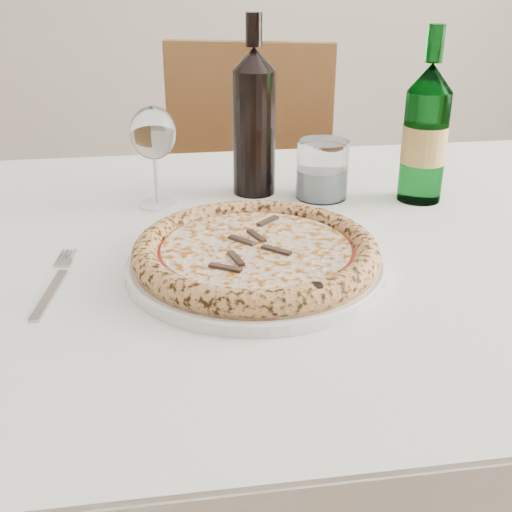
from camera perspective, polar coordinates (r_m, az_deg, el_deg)
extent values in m
cube|color=brown|center=(0.91, -0.56, -0.02)|extent=(1.56, 0.95, 0.04)
cube|color=white|center=(0.90, -0.57, 1.31)|extent=(1.63, 1.02, 0.01)
cube|color=white|center=(1.37, -2.10, 4.59)|extent=(1.57, 0.01, 0.22)
cube|color=brown|center=(1.63, -1.64, 0.72)|extent=(0.53, 0.53, 0.04)
cube|color=brown|center=(1.73, -0.58, 10.96)|extent=(0.44, 0.14, 0.46)
cylinder|color=brown|center=(1.88, 5.13, -3.86)|extent=(0.04, 0.04, 0.43)
cylinder|color=brown|center=(1.56, 4.21, -10.43)|extent=(0.04, 0.04, 0.43)
cylinder|color=brown|center=(1.93, -6.11, -3.08)|extent=(0.04, 0.04, 0.43)
cylinder|color=brown|center=(1.62, -9.37, -9.20)|extent=(0.04, 0.04, 0.43)
cylinder|color=white|center=(0.81, 0.00, -0.84)|extent=(0.33, 0.33, 0.01)
torus|color=white|center=(0.80, 0.00, -0.52)|extent=(0.32, 0.32, 0.01)
cylinder|color=tan|center=(0.80, 0.00, 0.00)|extent=(0.30, 0.30, 0.01)
torus|color=tan|center=(0.80, 0.00, 0.52)|extent=(0.31, 0.31, 0.03)
cylinder|color=#A90812|center=(0.80, 0.00, 0.52)|extent=(0.26, 0.26, 0.00)
cylinder|color=beige|center=(0.80, 0.00, 0.72)|extent=(0.24, 0.24, 0.00)
cube|color=#2E2016|center=(0.80, 2.14, 1.09)|extent=(0.04, 0.01, 0.00)
cube|color=#2E2016|center=(0.84, 1.40, 2.22)|extent=(0.03, 0.04, 0.00)
cube|color=#2E2016|center=(0.85, -2.61, 2.50)|extent=(0.03, 0.04, 0.00)
cube|color=#2E2016|center=(0.79, -2.55, 0.92)|extent=(0.04, 0.01, 0.00)
cube|color=#2E2016|center=(0.75, -1.73, -0.48)|extent=(0.03, 0.04, 0.00)
cube|color=#2E2016|center=(0.74, 3.22, -0.82)|extent=(0.03, 0.04, 0.00)
cube|color=#A7A9AC|center=(0.79, -17.82, -3.16)|extent=(0.02, 0.12, 0.00)
cube|color=#A7A9AC|center=(0.85, -16.85, -0.82)|extent=(0.02, 0.02, 0.00)
cylinder|color=#A7A9AC|center=(0.88, -17.08, -0.17)|extent=(0.00, 0.03, 0.00)
cylinder|color=#A7A9AC|center=(0.88, -16.74, -0.16)|extent=(0.00, 0.03, 0.00)
cylinder|color=#A7A9AC|center=(0.88, -16.40, -0.15)|extent=(0.00, 0.03, 0.00)
cylinder|color=#A7A9AC|center=(0.87, -16.06, -0.13)|extent=(0.00, 0.03, 0.00)
cylinder|color=silver|center=(1.04, -8.72, 4.56)|extent=(0.06, 0.06, 0.00)
cylinder|color=silver|center=(1.03, -8.86, 6.76)|extent=(0.01, 0.01, 0.08)
ellipsoid|color=silver|center=(1.01, -9.14, 10.76)|extent=(0.07, 0.07, 0.08)
cylinder|color=silver|center=(1.06, 5.91, 7.66)|extent=(0.08, 0.08, 0.09)
cylinder|color=silver|center=(1.07, 5.85, 6.47)|extent=(0.08, 0.08, 0.05)
cylinder|color=#35914C|center=(1.06, 14.68, 9.32)|extent=(0.07, 0.07, 0.17)
cone|color=#35914C|center=(1.04, 15.34, 15.08)|extent=(0.07, 0.07, 0.04)
cylinder|color=#35914C|center=(1.04, 15.65, 17.74)|extent=(0.03, 0.03, 0.05)
cylinder|color=#DBD66D|center=(1.06, 14.72, 9.60)|extent=(0.07, 0.07, 0.06)
cylinder|color=black|center=(1.06, -0.17, 10.82)|extent=(0.07, 0.07, 0.20)
cone|color=black|center=(1.04, -0.18, 17.14)|extent=(0.07, 0.07, 0.04)
cylinder|color=black|center=(1.04, -0.18, 19.50)|extent=(0.03, 0.03, 0.05)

